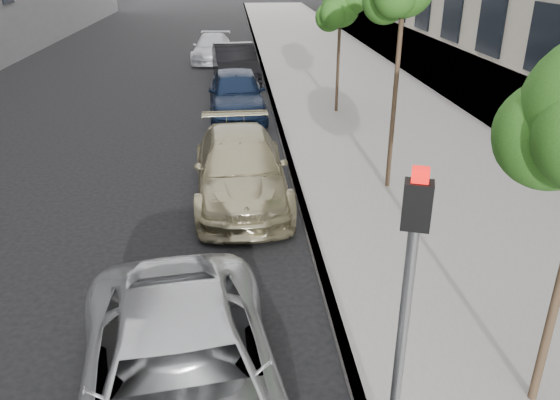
{
  "coord_description": "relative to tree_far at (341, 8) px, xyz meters",
  "views": [
    {
      "loc": [
        -0.17,
        -3.14,
        4.9
      ],
      "look_at": [
        0.46,
        4.39,
        1.5
      ],
      "focal_mm": 35.0,
      "sensor_mm": 36.0,
      "label": 1
    }
  ],
  "objects": [
    {
      "name": "sidewalk",
      "position": [
        1.07,
        9.5,
        -3.33
      ],
      "size": [
        6.4,
        72.0,
        0.14
      ],
      "primitive_type": "cube",
      "color": "gray",
      "rests_on": "ground"
    },
    {
      "name": "curb",
      "position": [
        -2.05,
        9.5,
        -3.33
      ],
      "size": [
        0.15,
        72.0,
        0.14
      ],
      "primitive_type": "cube",
      "color": "#9E9B93",
      "rests_on": "ground"
    },
    {
      "name": "tree_far",
      "position": [
        0.0,
        0.0,
        0.0
      ],
      "size": [
        1.57,
        1.37,
        4.04
      ],
      "color": "#38281C",
      "rests_on": "sidewalk"
    },
    {
      "name": "signal_pole",
      "position": [
        -1.93,
        -13.66,
        -1.26
      ],
      "size": [
        0.29,
        0.25,
        3.2
      ],
      "rotation": [
        0.0,
        0.0,
        -0.33
      ],
      "color": "#939699",
      "rests_on": "sidewalk"
    },
    {
      "name": "minivan",
      "position": [
        -4.07,
        -13.04,
        -2.72
      ],
      "size": [
        2.9,
        5.14,
        1.36
      ],
      "primitive_type": "imported",
      "rotation": [
        0.0,
        0.0,
        0.14
      ],
      "color": "#BBBDC0",
      "rests_on": "ground"
    },
    {
      "name": "suv",
      "position": [
        -3.33,
        -6.57,
        -2.71
      ],
      "size": [
        2.12,
        4.86,
        1.39
      ],
      "primitive_type": "imported",
      "rotation": [
        0.0,
        0.0,
        0.03
      ],
      "color": "tan",
      "rests_on": "ground"
    },
    {
      "name": "sedan_blue",
      "position": [
        -3.33,
        0.18,
        -2.64
      ],
      "size": [
        1.95,
        4.54,
        1.53
      ],
      "primitive_type": "imported",
      "rotation": [
        0.0,
        0.0,
        0.03
      ],
      "color": "black",
      "rests_on": "ground"
    },
    {
      "name": "sedan_black",
      "position": [
        -3.33,
        5.38,
        -2.62
      ],
      "size": [
        2.07,
        4.85,
        1.56
      ],
      "primitive_type": "imported",
      "rotation": [
        0.0,
        0.0,
        0.09
      ],
      "color": "black",
      "rests_on": "ground"
    },
    {
      "name": "sedan_rear",
      "position": [
        -4.42,
        10.56,
        -2.76
      ],
      "size": [
        2.09,
        4.54,
        1.29
      ],
      "primitive_type": "imported",
      "rotation": [
        0.0,
        0.0,
        -0.07
      ],
      "color": "#B0B2B8",
      "rests_on": "ground"
    }
  ]
}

